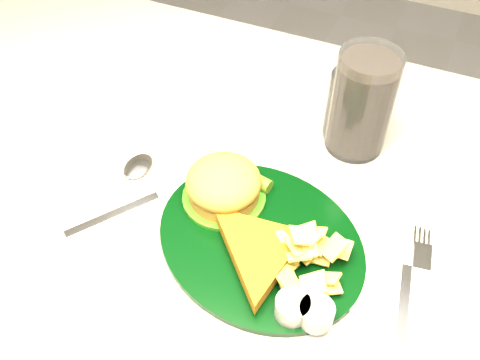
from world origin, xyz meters
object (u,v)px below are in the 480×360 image
object	(u,v)px
dinner_plate	(261,228)
fork_napkin	(405,304)
water_glass	(350,106)
cola_glass	(362,103)
table	(226,334)

from	to	relation	value
dinner_plate	fork_napkin	xyz separation A→B (m)	(0.18, -0.02, -0.02)
water_glass	fork_napkin	distance (m)	0.28
cola_glass	fork_napkin	bearing A→B (deg)	-62.04
dinner_plate	water_glass	xyz separation A→B (m)	(0.04, 0.23, 0.02)
table	water_glass	world-z (taller)	water_glass
water_glass	fork_napkin	world-z (taller)	water_glass
table	cola_glass	size ratio (longest dim) A/B	8.02
table	fork_napkin	xyz separation A→B (m)	(0.25, -0.05, 0.38)
water_glass	fork_napkin	bearing A→B (deg)	-60.54
table	fork_napkin	distance (m)	0.46
dinner_plate	cola_glass	size ratio (longest dim) A/B	1.78
table	water_glass	size ratio (longest dim) A/B	11.67
table	cola_glass	xyz separation A→B (m)	(0.13, 0.17, 0.45)
fork_napkin	cola_glass	bearing A→B (deg)	110.27
cola_glass	fork_napkin	size ratio (longest dim) A/B	0.94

